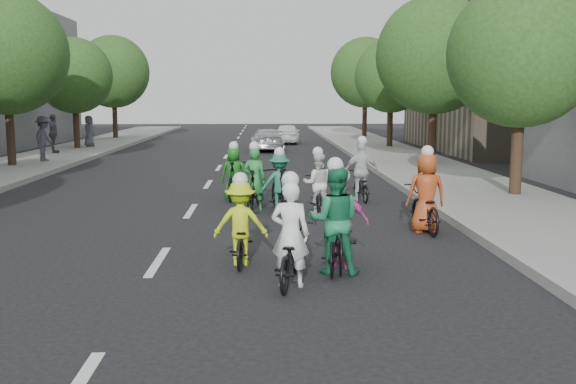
{
  "coord_description": "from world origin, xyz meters",
  "views": [
    {
      "loc": [
        1.83,
        -10.79,
        2.78
      ],
      "look_at": [
        2.29,
        1.36,
        1.0
      ],
      "focal_mm": 40.0,
      "sensor_mm": 36.0,
      "label": 1
    }
  ],
  "objects": [
    {
      "name": "spectator_2",
      "position": [
        -7.78,
        24.88,
        1.0
      ],
      "size": [
        0.68,
        0.91,
        1.69
      ],
      "primitive_type": "imported",
      "rotation": [
        0.0,
        0.0,
        1.39
      ],
      "color": "#535561",
      "rests_on": "sidewalk_left"
    },
    {
      "name": "spectator_1",
      "position": [
        -8.35,
        20.65,
        1.09
      ],
      "size": [
        0.73,
        1.19,
        1.89
      ],
      "primitive_type": "imported",
      "rotation": [
        0.0,
        0.0,
        1.83
      ],
      "color": "#555763",
      "rests_on": "sidewalk_left"
    },
    {
      "name": "cyclist_2",
      "position": [
        1.43,
        -0.19,
        0.57
      ],
      "size": [
        0.94,
        1.58,
        1.57
      ],
      "rotation": [
        0.0,
        0.0,
        3.1
      ],
      "color": "black",
      "rests_on": "ground"
    },
    {
      "name": "tree_r_2",
      "position": [
        8.8,
        24.6,
        3.96
      ],
      "size": [
        4.0,
        4.0,
        5.97
      ],
      "color": "black",
      "rests_on": "ground"
    },
    {
      "name": "cyclist_9",
      "position": [
        1.0,
        6.77,
        0.62
      ],
      "size": [
        0.77,
        1.86,
        1.62
      ],
      "rotation": [
        0.0,
        0.0,
        3.01
      ],
      "color": "black",
      "rests_on": "ground"
    },
    {
      "name": "tree_r_1",
      "position": [
        8.8,
        15.6,
        4.52
      ],
      "size": [
        4.8,
        4.8,
        6.93
      ],
      "color": "black",
      "rests_on": "ground"
    },
    {
      "name": "follow_car_lead",
      "position": [
        1.99,
        23.53,
        0.58
      ],
      "size": [
        1.84,
        4.1,
        1.17
      ],
      "primitive_type": "imported",
      "rotation": [
        0.0,
        0.0,
        3.19
      ],
      "color": "silver",
      "rests_on": "ground"
    },
    {
      "name": "tree_l_3",
      "position": [
        -8.2,
        15.0,
        4.52
      ],
      "size": [
        4.8,
        4.8,
        6.93
      ],
      "color": "black",
      "rests_on": "ground"
    },
    {
      "name": "tree_l_4",
      "position": [
        -8.2,
        24.0,
        3.96
      ],
      "size": [
        4.0,
        4.0,
        5.97
      ],
      "color": "black",
      "rests_on": "ground"
    },
    {
      "name": "tree_r_3",
      "position": [
        8.8,
        33.6,
        4.52
      ],
      "size": [
        4.8,
        4.8,
        6.93
      ],
      "color": "black",
      "rests_on": "ground"
    },
    {
      "name": "cyclist_4",
      "position": [
        5.2,
        2.35,
        0.63
      ],
      "size": [
        0.84,
        1.84,
        1.82
      ],
      "rotation": [
        0.0,
        0.0,
        3.19
      ],
      "color": "black",
      "rests_on": "ground"
    },
    {
      "name": "curb_right",
      "position": [
        6.05,
        10.0,
        0.09
      ],
      "size": [
        0.18,
        80.0,
        0.18
      ],
      "primitive_type": "cube",
      "color": "#999993",
      "rests_on": "ground"
    },
    {
      "name": "sidewalk_right",
      "position": [
        8.0,
        10.0,
        0.07
      ],
      "size": [
        4.0,
        80.0,
        0.15
      ],
      "primitive_type": "cube",
      "color": "gray",
      "rests_on": "ground"
    },
    {
      "name": "spectator_0",
      "position": [
        -7.43,
        16.58,
        1.11
      ],
      "size": [
        0.85,
        1.31,
        1.92
      ],
      "primitive_type": "imported",
      "rotation": [
        0.0,
        0.0,
        1.45
      ],
      "color": "#4C4A56",
      "rests_on": "sidewalk_left"
    },
    {
      "name": "curb_left",
      "position": [
        -6.05,
        10.0,
        0.09
      ],
      "size": [
        0.18,
        80.0,
        0.18
      ],
      "primitive_type": "cube",
      "color": "#999993",
      "rests_on": "ground"
    },
    {
      "name": "cyclist_6",
      "position": [
        3.12,
        4.58,
        0.57
      ],
      "size": [
        0.74,
        1.72,
        1.63
      ],
      "rotation": [
        0.0,
        0.0,
        3.11
      ],
      "color": "black",
      "rests_on": "ground"
    },
    {
      "name": "cyclist_1",
      "position": [
        2.95,
        -0.78,
        0.72
      ],
      "size": [
        0.93,
        1.56,
        1.87
      ],
      "rotation": [
        0.0,
        0.0,
        2.98
      ],
      "color": "black",
      "rests_on": "ground"
    },
    {
      "name": "cyclist_0",
      "position": [
        2.21,
        -1.43,
        0.56
      ],
      "size": [
        0.91,
        1.76,
        1.73
      ],
      "rotation": [
        0.0,
        0.0,
        2.94
      ],
      "color": "black",
      "rests_on": "ground"
    },
    {
      "name": "cyclist_5",
      "position": [
        1.59,
        5.12,
        0.61
      ],
      "size": [
        0.81,
        1.79,
        1.73
      ],
      "rotation": [
        0.0,
        0.0,
        2.95
      ],
      "color": "black",
      "rests_on": "ground"
    },
    {
      "name": "tree_r_0",
      "position": [
        8.8,
        6.6,
        3.96
      ],
      "size": [
        4.0,
        4.0,
        5.97
      ],
      "color": "black",
      "rests_on": "ground"
    },
    {
      "name": "cyclist_3",
      "position": [
        3.09,
        -0.46,
        0.64
      ],
      "size": [
        0.93,
        1.94,
        1.68
      ],
      "rotation": [
        0.0,
        0.0,
        3.04
      ],
      "color": "black",
      "rests_on": "ground"
    },
    {
      "name": "cyclist_7",
      "position": [
        2.2,
        4.9,
        0.63
      ],
      "size": [
        1.02,
        1.85,
        1.6
      ],
      "rotation": [
        0.0,
        0.0,
        3.32
      ],
      "color": "black",
      "rests_on": "ground"
    },
    {
      "name": "follow_car_trail",
      "position": [
        3.29,
        28.94,
        0.62
      ],
      "size": [
        1.75,
        3.74,
        1.24
      ],
      "primitive_type": "imported",
      "rotation": [
        0.0,
        0.0,
        3.06
      ],
      "color": "white",
      "rests_on": "ground"
    },
    {
      "name": "bldg_se",
      "position": [
        16.0,
        24.0,
        4.0
      ],
      "size": [
        10.0,
        14.0,
        8.0
      ],
      "primitive_type": "cube",
      "color": "gray",
      "rests_on": "ground"
    },
    {
      "name": "tree_l_5",
      "position": [
        -8.2,
        33.0,
        4.52
      ],
      "size": [
        4.8,
        4.8,
        6.93
      ],
      "color": "black",
      "rests_on": "ground"
    },
    {
      "name": "cyclist_8",
      "position": [
        4.48,
        6.48,
        0.62
      ],
      "size": [
        0.98,
        1.58,
        1.78
      ],
      "rotation": [
        0.0,
        0.0,
        3.22
      ],
      "color": "black",
      "rests_on": "ground"
    },
    {
      "name": "ground",
      "position": [
        0.0,
        0.0,
        0.0
      ],
      "size": [
        120.0,
        120.0,
        0.0
      ],
      "primitive_type": "plane",
      "color": "black",
      "rests_on": "ground"
    }
  ]
}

